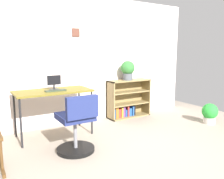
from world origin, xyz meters
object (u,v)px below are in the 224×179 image
object	(u,v)px
monitor	(54,83)
potted_plant_floor	(210,113)
office_chair	(77,127)
bookshelf_low	(127,100)
potted_plant_on_shelf	(128,70)
desk	(53,94)
keyboard	(56,91)

from	to	relation	value
monitor	potted_plant_floor	xyz separation A→B (m)	(2.68, -0.97, -0.66)
office_chair	bookshelf_low	distance (m)	1.93
monitor	office_chair	xyz separation A→B (m)	(0.02, -0.85, -0.50)
potted_plant_on_shelf	potted_plant_floor	distance (m)	1.78
office_chair	potted_plant_on_shelf	size ratio (longest dim) A/B	2.09
desk	bookshelf_low	xyz separation A→B (m)	(1.65, 0.29, -0.34)
keyboard	potted_plant_on_shelf	world-z (taller)	potted_plant_on_shelf
desk	keyboard	world-z (taller)	keyboard
keyboard	bookshelf_low	distance (m)	1.74
monitor	bookshelf_low	size ratio (longest dim) A/B	0.25
desk	keyboard	distance (m)	0.12
bookshelf_low	potted_plant_on_shelf	bearing A→B (deg)	-114.53
keyboard	potted_plant_on_shelf	bearing A→B (deg)	11.91
monitor	potted_plant_on_shelf	size ratio (longest dim) A/B	0.60
desk	potted_plant_on_shelf	xyz separation A→B (m)	(1.62, 0.24, 0.30)
keyboard	potted_plant_on_shelf	size ratio (longest dim) A/B	0.82
keyboard	bookshelf_low	xyz separation A→B (m)	(1.64, 0.40, -0.41)
bookshelf_low	potted_plant_floor	xyz separation A→B (m)	(1.07, -1.22, -0.14)
keyboard	office_chair	world-z (taller)	office_chair
potted_plant_on_shelf	potted_plant_floor	bearing A→B (deg)	-46.91
desk	office_chair	xyz separation A→B (m)	(0.06, -0.80, -0.33)
desk	monitor	bearing A→B (deg)	50.05
keyboard	office_chair	xyz separation A→B (m)	(0.05, -0.70, -0.40)
office_chair	keyboard	bearing A→B (deg)	93.83
desk	potted_plant_floor	size ratio (longest dim) A/B	3.07
potted_plant_on_shelf	potted_plant_floor	xyz separation A→B (m)	(1.09, -1.17, -0.79)
desk	bookshelf_low	size ratio (longest dim) A/B	1.29
potted_plant_floor	potted_plant_on_shelf	bearing A→B (deg)	133.09
desk	monitor	size ratio (longest dim) A/B	5.08
bookshelf_low	potted_plant_floor	size ratio (longest dim) A/B	2.38
potted_plant_floor	keyboard	bearing A→B (deg)	163.02
keyboard	potted_plant_floor	size ratio (longest dim) A/B	0.83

